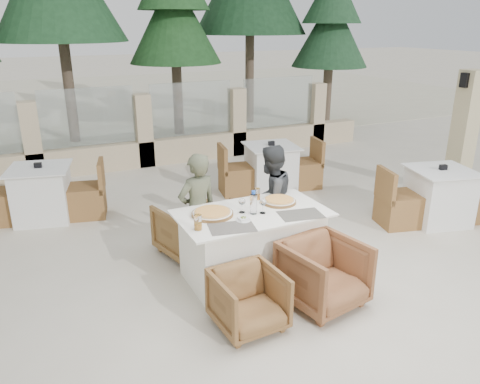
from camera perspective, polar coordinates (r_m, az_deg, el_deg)
name	(u,v)px	position (r m, az deg, el deg)	size (l,w,h in m)	color
ground	(258,276)	(5.31, 2.21, -10.23)	(80.00, 80.00, 0.00)	beige
sand_patch	(81,100)	(18.37, -18.86, 10.54)	(30.00, 16.00, 0.01)	beige
perimeter_wall_far	(143,126)	(9.30, -11.71, 7.93)	(10.00, 0.34, 1.60)	#C4AF8A
lantern_pillar	(464,134)	(8.29, 25.59, 6.38)	(0.34, 0.34, 2.00)	beige
pine_centre	(175,30)	(11.83, -7.97, 18.93)	(2.20, 2.20, 5.00)	#214D22
pine_far_right	(330,40)	(13.05, 10.94, 17.74)	(1.98, 1.98, 4.50)	#1F4628
dining_table	(252,245)	(5.13, 1.45, -6.44)	(1.60, 0.90, 0.77)	white
placemat_near_left	(232,228)	(4.60, -0.98, -4.35)	(0.45, 0.30, 0.00)	#625C54
placemat_near_right	(301,215)	(4.95, 7.41, -2.75)	(0.45, 0.30, 0.00)	#5B574E
pizza_left	(212,213)	(4.89, -3.38, -2.54)	(0.44, 0.44, 0.06)	orange
pizza_right	(279,201)	(5.24, 4.79, -1.08)	(0.38, 0.38, 0.05)	orange
water_bottle	(253,202)	(4.89, 1.65, -1.27)	(0.07, 0.07, 0.26)	silver
wine_glass_centre	(242,204)	(4.93, 0.24, -1.53)	(0.08, 0.08, 0.18)	white
wine_glass_near	(263,205)	(4.92, 2.80, -1.61)	(0.08, 0.08, 0.18)	silver
beer_glass_left	(198,222)	(4.55, -5.15, -3.70)	(0.08, 0.08, 0.15)	orange
beer_glass_right	(257,194)	(5.31, 2.12, -0.24)	(0.07, 0.07, 0.13)	orange
olive_dish	(243,219)	(4.75, 0.43, -3.27)	(0.11, 0.11, 0.04)	white
armchair_far_left	(189,229)	(5.71, -6.29, -4.51)	(0.67, 0.69, 0.63)	brown
armchair_far_right	(258,222)	(5.95, 2.18, -3.70)	(0.60, 0.62, 0.56)	olive
armchair_near_left	(248,300)	(4.38, 1.04, -13.05)	(0.60, 0.62, 0.56)	brown
armchair_near_right	(324,274)	(4.75, 10.17, -9.79)	(0.71, 0.73, 0.67)	brown
diner_left	(198,211)	(5.29, -5.17, -2.32)	(0.49, 0.32, 1.34)	#50543D
diner_right	(270,199)	(5.65, 3.73, -0.87)	(0.65, 0.50, 1.33)	#393B3E
bg_table_a	(42,194)	(7.20, -22.96, -0.18)	(1.64, 0.82, 0.77)	silver
bg_table_b	(271,168)	(7.84, 3.78, 2.96)	(1.64, 0.82, 0.77)	silver
bg_table_c	(439,196)	(7.11, 23.07, -0.45)	(1.64, 0.82, 0.77)	silver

